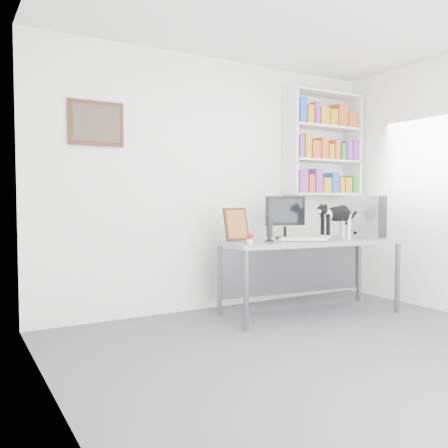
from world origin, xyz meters
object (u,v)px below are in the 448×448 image
object	(u,v)px
desk	(310,277)
pc_tower	(363,216)
leaning_print	(236,224)
cat	(337,222)
bookshelf	(323,144)
keyboard	(302,239)
monitor	(285,217)
soup_can	(250,239)
speaker	(269,229)

from	to	relation	value
desk	pc_tower	size ratio (longest dim) A/B	4.07
leaning_print	cat	distance (m)	1.03
bookshelf	keyboard	bearing A→B (deg)	-141.87
monitor	leaning_print	world-z (taller)	monitor
monitor	soup_can	bearing A→B (deg)	-135.19
bookshelf	speaker	bearing A→B (deg)	-153.69
pc_tower	cat	world-z (taller)	pc_tower
desk	speaker	xyz separation A→B (m)	(-0.50, 0.02, 0.51)
speaker	keyboard	bearing A→B (deg)	12.98
desk	bookshelf	bearing A→B (deg)	48.10
bookshelf	desk	bearing A→B (deg)	-139.14
leaning_print	desk	bearing A→B (deg)	-28.11
pc_tower	soup_can	distance (m)	1.53
leaning_print	speaker	bearing A→B (deg)	-58.87
bookshelf	monitor	size ratio (longest dim) A/B	2.72
bookshelf	leaning_print	size ratio (longest dim) A/B	3.64
desk	monitor	distance (m)	0.68
soup_can	leaning_print	bearing A→B (deg)	77.87
desk	cat	world-z (taller)	cat
bookshelf	cat	xyz separation A→B (m)	(-0.50, -0.78, -0.90)
leaning_print	soup_can	distance (m)	0.41
desk	speaker	world-z (taller)	speaker
monitor	keyboard	world-z (taller)	monitor
pc_tower	leaning_print	world-z (taller)	pc_tower
keyboard	leaning_print	bearing A→B (deg)	173.47
monitor	bookshelf	bearing A→B (deg)	42.11
monitor	keyboard	bearing A→B (deg)	-76.12
monitor	leaning_print	bearing A→B (deg)	-167.38
leaning_print	cat	xyz separation A→B (m)	(0.91, -0.47, 0.01)
bookshelf	soup_can	world-z (taller)	bookshelf
keyboard	speaker	world-z (taller)	speaker
pc_tower	cat	bearing A→B (deg)	178.50
keyboard	soup_can	size ratio (longest dim) A/B	5.11
keyboard	soup_can	world-z (taller)	soup_can
monitor	speaker	bearing A→B (deg)	-129.29
speaker	soup_can	distance (m)	0.31
bookshelf	monitor	distance (m)	1.26
leaning_print	bookshelf	bearing A→B (deg)	8.11
bookshelf	speaker	xyz separation A→B (m)	(-1.21, -0.60, -0.95)
pc_tower	soup_can	size ratio (longest dim) A/B	5.07
monitor	leaning_print	size ratio (longest dim) A/B	1.34
pc_tower	monitor	bearing A→B (deg)	145.54
bookshelf	monitor	world-z (taller)	bookshelf
keyboard	speaker	xyz separation A→B (m)	(-0.34, 0.09, 0.11)
soup_can	cat	distance (m)	1.01
desk	keyboard	size ratio (longest dim) A/B	4.04
desk	cat	size ratio (longest dim) A/B	3.18
soup_can	speaker	bearing A→B (deg)	17.82
speaker	cat	bearing A→B (deg)	12.67
desk	soup_can	bearing A→B (deg)	-167.56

